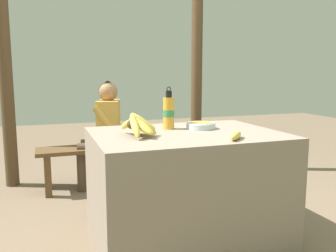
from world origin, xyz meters
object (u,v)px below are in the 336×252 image
Objects in this scene: seated_vendor at (104,127)px; banana_bunch_green at (161,136)px; serving_bowl at (201,125)px; water_bottle at (169,112)px; wooden_bench at (118,152)px; support_post_far at (197,64)px; loose_banana_front at (236,136)px; support_post_near at (5,63)px; banana_bunch_ripe at (138,124)px.

seated_vendor is 0.60m from banana_bunch_green.
water_bottle is at bearing 163.65° from serving_bowl.
water_bottle is 0.28× the size of seated_vendor.
seated_vendor reaches higher than wooden_bench.
serving_bowl is 0.13× the size of wooden_bench.
seated_vendor is 0.43× the size of support_post_far.
serving_bowl is 0.08× the size of support_post_far.
loose_banana_front is (0.02, -0.43, -0.00)m from serving_bowl.
serving_bowl reaches higher than banana_bunch_green.
water_bottle is at bearing -52.74° from support_post_near.
support_post_near is at bearing 165.96° from banana_bunch_green.
loose_banana_front is at bearing 123.12° from seated_vendor.
seated_vendor is at bearing -171.93° from wooden_bench.
wooden_bench is (-0.35, 1.19, -0.42)m from serving_bowl.
support_post_near is at bearing 160.12° from wooden_bench.
wooden_bench is 0.63× the size of support_post_near.
support_post_far is (0.63, 1.99, 0.45)m from loose_banana_front.
banana_bunch_ripe is 1.23× the size of banana_bunch_green.
wooden_bench is at bearing 102.89° from loose_banana_front.
banana_bunch_green is at bearing 87.33° from loose_banana_front.
water_bottle is 1.23m from banana_bunch_green.
banana_bunch_green reaches higher than wooden_bench.
seated_vendor is at bearing 112.31° from serving_bowl.
loose_banana_front is 2.13m from support_post_far.
seated_vendor is (-0.51, 1.61, -0.16)m from loose_banana_front.
seated_vendor is 1.13m from support_post_near.
loose_banana_front is 0.64× the size of banana_bunch_green.
support_post_near is (-1.35, 1.56, 0.45)m from serving_bowl.
water_bottle is 0.12× the size of support_post_near.
support_post_near reaches higher than banana_bunch_ripe.
banana_bunch_green is at bearing 66.50° from banana_bunch_ripe.
support_post_near is 2.00m from support_post_far.
loose_banana_front is at bearing -55.37° from support_post_near.
water_bottle is at bearing 119.24° from seated_vendor.
banana_bunch_green is (0.58, 1.34, -0.34)m from banana_bunch_ripe.
banana_bunch_ripe is at bearing -63.13° from support_post_near.
banana_bunch_ripe is 1.62× the size of serving_bowl.
support_post_far is (0.55, 0.36, 0.74)m from banana_bunch_green.
support_post_near is (-1.37, 1.99, 0.45)m from loose_banana_front.
support_post_far is (0.87, 1.49, 0.36)m from water_bottle.
banana_bunch_ripe is 0.58m from loose_banana_front.
loose_banana_front is 0.11× the size of wooden_bench.
wooden_bench is (0.14, 1.34, -0.46)m from banana_bunch_ripe.
banana_bunch_ripe reaches higher than banana_bunch_green.
support_post_near is at bearing 124.63° from loose_banana_front.
support_post_far is (0.65, 1.56, 0.45)m from serving_bowl.
seated_vendor is at bearing 89.90° from banana_bunch_ripe.
support_post_near is at bearing 116.87° from banana_bunch_ripe.
serving_bowl is at bearing -112.76° from support_post_far.
wooden_bench is 1.47× the size of seated_vendor.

